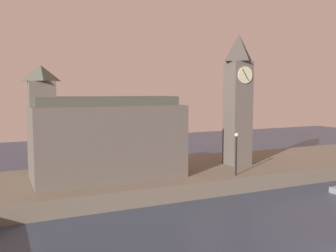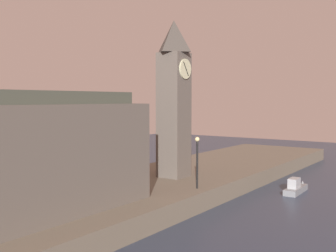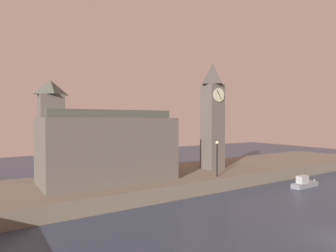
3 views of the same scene
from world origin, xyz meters
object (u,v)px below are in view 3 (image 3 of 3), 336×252
Objects in this scene: clock_tower at (213,114)px; boat_cruiser_grey at (306,183)px; streetlamp at (217,154)px; parliament_hall at (105,146)px.

clock_tower is 3.09× the size of boat_cruiser_grey.
streetlamp is 11.49m from boat_cruiser_grey.
clock_tower is 15.12m from parliament_hall.
clock_tower is 13.94m from boat_cruiser_grey.
boat_cruiser_grey is at bearing -23.20° from parliament_hall.
streetlamp is at bearing -125.98° from clock_tower.
parliament_hall is (-14.71, 0.19, -3.50)m from clock_tower.
parliament_hall is at bearing 158.70° from streetlamp.
clock_tower is at bearing 54.02° from streetlamp.
clock_tower is 1.02× the size of parliament_hall.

